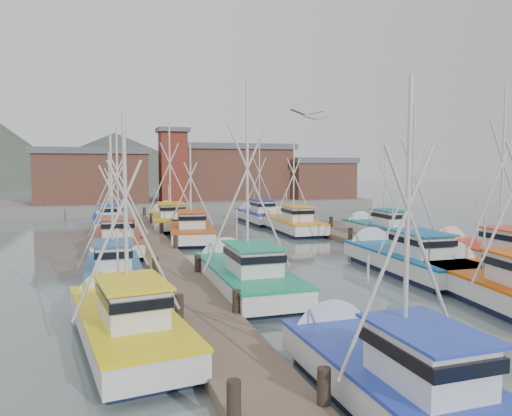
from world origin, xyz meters
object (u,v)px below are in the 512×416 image
object	(u,v)px
boat_4	(243,274)
boat_8	(191,230)
boat_1	(500,286)
lookout_tower	(173,164)
boat_0	(387,377)
boat_12	(170,219)

from	to	relation	value
boat_4	boat_8	size ratio (longest dim) A/B	1.00
boat_8	boat_1	bearing A→B (deg)	-59.51
boat_4	boat_8	xyz separation A→B (m)	(0.50, 15.59, -0.01)
lookout_tower	boat_0	bearing A→B (deg)	-92.69
boat_4	boat_8	bearing A→B (deg)	88.51
boat_1	boat_8	size ratio (longest dim) A/B	1.05
boat_1	boat_12	xyz separation A→B (m)	(-9.11, 28.79, 0.01)
lookout_tower	boat_8	size ratio (longest dim) A/B	0.87
boat_8	boat_12	bearing A→B (deg)	100.83
boat_1	boat_12	size ratio (longest dim) A/B	0.97
lookout_tower	boat_8	bearing A→B (deg)	-95.13
lookout_tower	boat_8	xyz separation A→B (m)	(-1.97, -21.93, -4.87)
lookout_tower	boat_4	bearing A→B (deg)	-93.76
boat_1	lookout_tower	bearing A→B (deg)	105.76
lookout_tower	boat_12	bearing A→B (deg)	-99.73
boat_1	boat_0	bearing A→B (deg)	-139.40
boat_0	boat_8	world-z (taller)	boat_0
lookout_tower	boat_1	xyz separation A→B (m)	(6.72, -42.72, -4.87)
boat_8	boat_12	world-z (taller)	boat_12
lookout_tower	boat_8	distance (m)	22.55
boat_0	boat_1	distance (m)	10.84
boat_0	boat_12	bearing A→B (deg)	89.59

